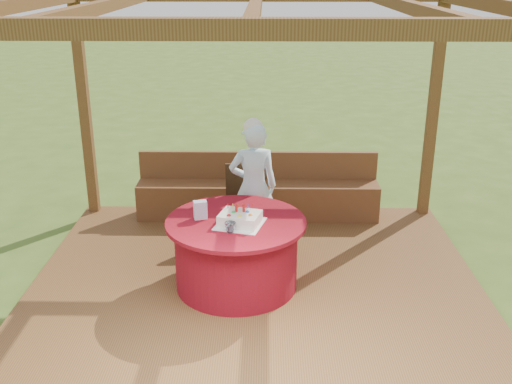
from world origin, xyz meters
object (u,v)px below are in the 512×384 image
(birthday_cake, at_px, (240,219))
(table, at_px, (236,253))
(drinking_glass, at_px, (230,227))
(bench, at_px, (258,196))
(chair, at_px, (245,199))
(elderly_woman, at_px, (253,185))
(gift_bag, at_px, (200,210))

(birthday_cake, bearing_deg, table, 116.04)
(drinking_glass, bearing_deg, bench, 83.65)
(drinking_glass, bearing_deg, chair, 86.41)
(birthday_cake, relative_size, drinking_glass, 5.02)
(chair, relative_size, elderly_woman, 0.59)
(chair, height_order, elderly_woman, elderly_woman)
(bench, height_order, elderly_woman, elderly_woman)
(chair, distance_m, drinking_glass, 1.39)
(gift_bag, bearing_deg, drinking_glass, -61.14)
(bench, bearing_deg, chair, -101.76)
(table, height_order, elderly_woman, elderly_woman)
(elderly_woman, distance_m, birthday_cake, 0.95)
(elderly_woman, distance_m, gift_bag, 0.96)
(gift_bag, distance_m, drinking_glass, 0.44)
(elderly_woman, height_order, drinking_glass, elderly_woman)
(bench, relative_size, birthday_cake, 5.82)
(bench, relative_size, elderly_woman, 2.01)
(chair, relative_size, gift_bag, 4.96)
(table, xyz_separation_m, birthday_cake, (0.04, -0.09, 0.40))
(bench, relative_size, table, 2.22)
(table, distance_m, drinking_glass, 0.48)
(table, bearing_deg, drinking_glass, -98.12)
(table, distance_m, elderly_woman, 0.95)
(gift_bag, height_order, drinking_glass, gift_bag)
(bench, distance_m, chair, 0.73)
(table, xyz_separation_m, elderly_woman, (0.15, 0.86, 0.39))
(table, bearing_deg, elderly_woman, 80.11)
(table, xyz_separation_m, drinking_glass, (-0.04, -0.27, 0.39))
(birthday_cake, bearing_deg, drinking_glass, -114.07)
(bench, xyz_separation_m, chair, (-0.14, -0.68, 0.22))
(bench, xyz_separation_m, drinking_glass, (-0.23, -2.04, 0.49))
(chair, height_order, gift_bag, chair)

